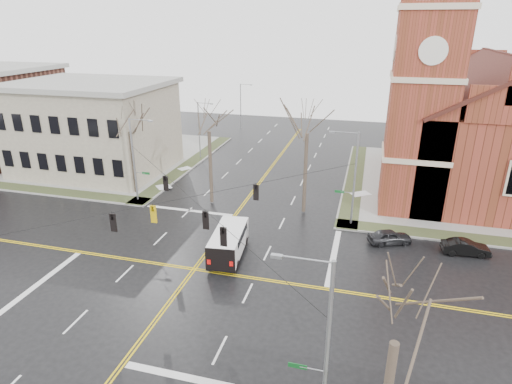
% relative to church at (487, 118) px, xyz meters
% --- Properties ---
extents(ground, '(120.00, 120.00, 0.00)m').
position_rel_church_xyz_m(ground, '(-24.76, -24.78, -8.43)').
color(ground, black).
rests_on(ground, ground).
extents(sidewalks, '(80.00, 80.00, 0.17)m').
position_rel_church_xyz_m(sidewalks, '(-24.76, -24.78, -8.36)').
color(sidewalks, gray).
rests_on(sidewalks, ground).
extents(road_markings, '(100.00, 100.00, 0.01)m').
position_rel_church_xyz_m(road_markings, '(-24.76, -24.78, -8.43)').
color(road_markings, gold).
rests_on(road_markings, ground).
extents(church, '(24.28, 27.48, 27.50)m').
position_rel_church_xyz_m(church, '(0.00, 0.00, 0.00)').
color(church, brown).
rests_on(church, ground).
extents(civic_building_a, '(18.00, 14.00, 11.00)m').
position_rel_church_xyz_m(civic_building_a, '(-46.76, -4.78, -2.93)').
color(civic_building_a, gray).
rests_on(civic_building_a, ground).
extents(signal_pole_ne, '(2.75, 0.22, 9.00)m').
position_rel_church_xyz_m(signal_pole_ne, '(-13.44, -13.28, -3.48)').
color(signal_pole_ne, gray).
rests_on(signal_pole_ne, ground).
extents(signal_pole_nw, '(2.75, 0.22, 9.00)m').
position_rel_church_xyz_m(signal_pole_nw, '(-36.09, -13.28, -3.48)').
color(signal_pole_nw, gray).
rests_on(signal_pole_nw, ground).
extents(signal_pole_se, '(2.75, 0.22, 9.00)m').
position_rel_church_xyz_m(signal_pole_se, '(-13.44, -36.28, -3.48)').
color(signal_pole_se, gray).
rests_on(signal_pole_se, ground).
extents(span_wires, '(23.02, 23.02, 0.03)m').
position_rel_church_xyz_m(span_wires, '(-24.76, -24.78, -2.23)').
color(span_wires, black).
rests_on(span_wires, ground).
extents(traffic_signals, '(8.21, 8.26, 1.30)m').
position_rel_church_xyz_m(traffic_signals, '(-24.76, -25.45, -2.98)').
color(traffic_signals, black).
rests_on(traffic_signals, ground).
extents(streetlight_north_a, '(2.30, 0.20, 8.00)m').
position_rel_church_xyz_m(streetlight_north_a, '(-35.42, 3.22, -3.97)').
color(streetlight_north_a, gray).
rests_on(streetlight_north_a, ground).
extents(streetlight_north_b, '(2.30, 0.20, 8.00)m').
position_rel_church_xyz_m(streetlight_north_b, '(-35.42, 23.22, -3.97)').
color(streetlight_north_b, gray).
rests_on(streetlight_north_b, ground).
extents(cargo_van, '(2.97, 6.27, 2.30)m').
position_rel_church_xyz_m(cargo_van, '(-22.79, -21.84, -7.07)').
color(cargo_van, white).
rests_on(cargo_van, ground).
extents(parked_car_a, '(4.10, 2.84, 1.29)m').
position_rel_church_xyz_m(parked_car_a, '(-9.75, -16.28, -7.79)').
color(parked_car_a, black).
rests_on(parked_car_a, ground).
extents(parked_car_b, '(3.97, 1.66, 1.27)m').
position_rel_church_xyz_m(parked_car_b, '(-3.61, -16.61, -7.80)').
color(parked_car_b, black).
rests_on(parked_car_b, ground).
extents(tree_nw_far, '(4.00, 4.00, 10.51)m').
position_rel_church_xyz_m(tree_nw_far, '(-37.61, -11.22, -0.81)').
color(tree_nw_far, '#3B2F25').
rests_on(tree_nw_far, ground).
extents(tree_nw_near, '(4.00, 4.00, 11.65)m').
position_rel_church_xyz_m(tree_nw_near, '(-28.17, -11.75, -0.00)').
color(tree_nw_near, '#3B2F25').
rests_on(tree_nw_near, ground).
extents(tree_ne, '(4.00, 4.00, 12.27)m').
position_rel_church_xyz_m(tree_ne, '(-18.15, -11.65, 0.44)').
color(tree_ne, '#3B2F25').
rests_on(tree_ne, ground).
extents(tree_se, '(4.00, 4.00, 11.36)m').
position_rel_church_xyz_m(tree_se, '(-10.80, -38.93, -0.21)').
color(tree_se, '#3B2F25').
rests_on(tree_se, ground).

